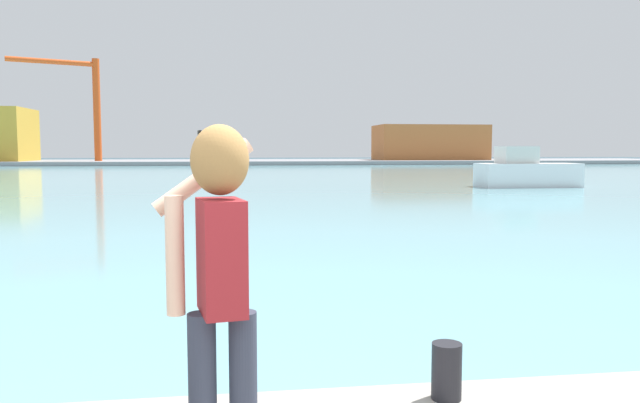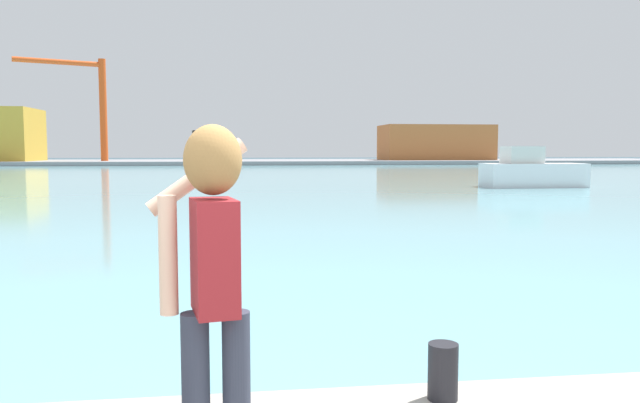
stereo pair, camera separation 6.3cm
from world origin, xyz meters
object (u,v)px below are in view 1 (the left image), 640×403
object	(u,v)px
harbor_bollard	(447,371)
port_crane	(85,97)
boat_moored	(526,172)
warehouse_right	(430,143)
person_photographer	(219,263)

from	to	relation	value
harbor_bollard	port_crane	size ratio (longest dim) A/B	0.03
port_crane	harbor_bollard	bearing A→B (deg)	-76.13
harbor_bollard	boat_moored	xyz separation A→B (m)	(15.55, 30.09, 0.12)
boat_moored	warehouse_right	bearing A→B (deg)	77.27
harbor_bollard	port_crane	xyz separation A→B (m)	(-21.31, 86.31, 8.62)
port_crane	person_photographer	bearing A→B (deg)	-77.14
boat_moored	port_crane	xyz separation A→B (m)	(-36.85, 56.22, 8.50)
person_photographer	boat_moored	size ratio (longest dim) A/B	0.30
person_photographer	boat_moored	world-z (taller)	boat_moored
harbor_bollard	boat_moored	distance (m)	33.87
warehouse_right	boat_moored	bearing A→B (deg)	-103.01
person_photographer	warehouse_right	size ratio (longest dim) A/B	0.10
boat_moored	warehouse_right	world-z (taller)	warehouse_right
boat_moored	port_crane	size ratio (longest dim) A/B	0.41
harbor_bollard	boat_moored	bearing A→B (deg)	62.68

